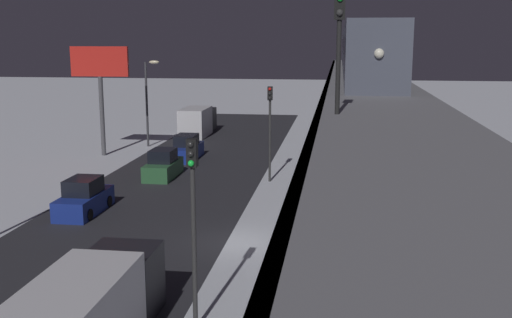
{
  "coord_description": "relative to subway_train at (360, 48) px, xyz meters",
  "views": [
    {
      "loc": [
        -4.77,
        27.02,
        9.43
      ],
      "look_at": [
        0.6,
        -12.31,
        1.61
      ],
      "focal_mm": 42.64,
      "sensor_mm": 36.0,
      "label": 1
    }
  ],
  "objects": [
    {
      "name": "delivery_van",
      "position": [
        8.9,
        38.88,
        -7.4
      ],
      "size": [
        2.4,
        7.4,
        2.8
      ],
      "color": "black",
      "rests_on": "ground_plane"
    },
    {
      "name": "street_lamp_far",
      "position": [
        18.37,
        3.07,
        -3.93
      ],
      "size": [
        1.35,
        0.44,
        7.65
      ],
      "color": "#38383D",
      "rests_on": "ground_plane"
    },
    {
      "name": "avenue_asphalt",
      "position": [
        12.3,
        28.07,
        -8.74
      ],
      "size": [
        11.0,
        99.69,
        0.01
      ],
      "primitive_type": "cube",
      "color": "#28282D",
      "rests_on": "ground_plane"
    },
    {
      "name": "rail_signal",
      "position": [
        1.74,
        34.59,
        0.95
      ],
      "size": [
        0.36,
        0.41,
        4.0
      ],
      "color": "black",
      "rests_on": "elevated_railway"
    },
    {
      "name": "elevated_railway",
      "position": [
        0.09,
        28.07,
        -2.77
      ],
      "size": [
        5.0,
        99.69,
        6.97
      ],
      "color": "slate",
      "rests_on": "ground_plane"
    },
    {
      "name": "traffic_light_mid",
      "position": [
        6.2,
        15.28,
        -4.55
      ],
      "size": [
        0.32,
        0.44,
        6.4
      ],
      "color": "#2D2D2D",
      "rests_on": "ground_plane"
    },
    {
      "name": "box_truck",
      "position": [
        15.7,
        -4.15,
        -7.4
      ],
      "size": [
        2.4,
        7.4,
        2.8
      ],
      "color": "black",
      "rests_on": "ground_plane"
    },
    {
      "name": "ground_plane",
      "position": [
        6.47,
        28.07,
        -8.75
      ],
      "size": [
        240.0,
        240.0,
        0.0
      ],
      "primitive_type": "plane",
      "color": "silver"
    },
    {
      "name": "sedan_blue_2",
      "position": [
        13.7,
        8.37,
        -7.95
      ],
      "size": [
        1.8,
        4.78,
        1.97
      ],
      "color": "navy",
      "rests_on": "ground_plane"
    },
    {
      "name": "subway_train",
      "position": [
        0.0,
        0.0,
        0.0
      ],
      "size": [
        2.94,
        55.47,
        3.4
      ],
      "color": "#4C5160",
      "rests_on": "elevated_railway"
    },
    {
      "name": "sedan_green_2",
      "position": [
        13.7,
        15.0,
        -7.95
      ],
      "size": [
        1.8,
        4.3,
        1.97
      ],
      "color": "#2D6038",
      "rests_on": "ground_plane"
    },
    {
      "name": "commercial_billboard",
      "position": [
        20.92,
        7.72,
        -1.92
      ],
      "size": [
        4.8,
        0.36,
        8.9
      ],
      "color": "#4C4C51",
      "rests_on": "ground_plane"
    },
    {
      "name": "traffic_light_near",
      "position": [
        6.2,
        36.89,
        -4.55
      ],
      "size": [
        0.32,
        0.44,
        6.4
      ],
      "color": "#2D2D2D",
      "rests_on": "ground_plane"
    },
    {
      "name": "sedan_blue",
      "position": [
        15.5,
        24.23,
        -7.96
      ],
      "size": [
        1.91,
        4.49,
        1.97
      ],
      "color": "navy",
      "rests_on": "ground_plane"
    }
  ]
}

